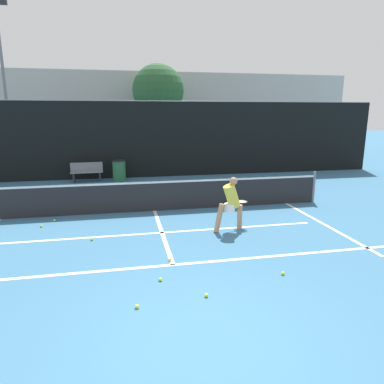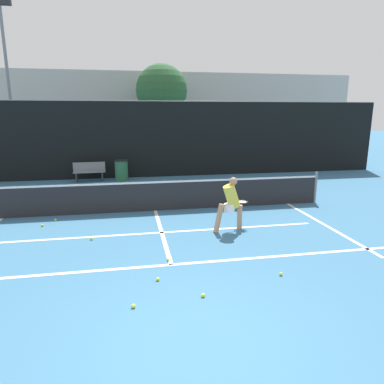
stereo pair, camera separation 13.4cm
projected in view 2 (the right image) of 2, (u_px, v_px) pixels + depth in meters
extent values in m
plane|color=teal|center=(195.00, 345.00, 4.57)|extent=(100.00, 100.00, 0.00)
cube|color=white|center=(171.00, 265.00, 6.99)|extent=(11.00, 0.10, 0.01)
cube|color=white|center=(162.00, 232.00, 8.87)|extent=(8.25, 0.10, 0.01)
cube|color=white|center=(162.00, 232.00, 8.92)|extent=(0.10, 4.05, 0.01)
cube|color=white|center=(320.00, 222.00, 9.73)|extent=(0.10, 5.05, 0.01)
cylinder|color=slate|center=(315.00, 187.00, 11.73)|extent=(0.09, 0.09, 1.07)
cube|color=#232326|center=(155.00, 196.00, 10.75)|extent=(11.00, 0.02, 0.95)
cube|color=white|center=(155.00, 182.00, 10.65)|extent=(11.00, 0.03, 0.06)
cube|color=black|center=(144.00, 140.00, 16.18)|extent=(24.00, 0.06, 3.54)
cylinder|color=slate|center=(143.00, 101.00, 15.77)|extent=(24.00, 0.04, 0.04)
cylinder|color=tan|center=(240.00, 217.00, 9.07)|extent=(0.13, 0.13, 0.66)
cylinder|color=tan|center=(219.00, 218.00, 8.83)|extent=(0.31, 0.19, 0.76)
cylinder|color=white|center=(229.00, 208.00, 8.88)|extent=(0.28, 0.28, 0.20)
cylinder|color=yellow|center=(232.00, 196.00, 8.84)|extent=(0.48, 0.34, 0.68)
sphere|color=tan|center=(233.00, 181.00, 8.76)|extent=(0.20, 0.20, 0.20)
cylinder|color=#262628|center=(232.00, 203.00, 9.15)|extent=(0.30, 0.09, 0.03)
torus|color=#262628|center=(242.00, 202.00, 9.27)|extent=(0.40, 0.40, 0.02)
cylinder|color=beige|center=(242.00, 202.00, 9.27)|extent=(0.31, 0.31, 0.01)
sphere|color=#D1E033|center=(281.00, 274.00, 6.52)|extent=(0.07, 0.07, 0.07)
sphere|color=#D1E033|center=(168.00, 260.00, 7.16)|extent=(0.07, 0.07, 0.07)
sphere|color=#D1E033|center=(42.00, 225.00, 9.34)|extent=(0.07, 0.07, 0.07)
sphere|color=#D1E033|center=(203.00, 295.00, 5.76)|extent=(0.07, 0.07, 0.07)
sphere|color=#D1E033|center=(158.00, 279.00, 6.32)|extent=(0.07, 0.07, 0.07)
sphere|color=#D1E033|center=(133.00, 306.00, 5.44)|extent=(0.07, 0.07, 0.07)
sphere|color=#D1E033|center=(92.00, 239.00, 8.35)|extent=(0.07, 0.07, 0.07)
sphere|color=#D1E033|center=(55.00, 220.00, 9.82)|extent=(0.07, 0.07, 0.07)
cube|color=slate|center=(89.00, 172.00, 15.35)|extent=(1.42, 0.43, 0.04)
cube|color=slate|center=(89.00, 167.00, 15.47)|extent=(1.40, 0.11, 0.42)
cube|color=#333338|center=(77.00, 177.00, 15.27)|extent=(0.06, 0.32, 0.44)
cube|color=#333338|center=(102.00, 176.00, 15.53)|extent=(0.06, 0.32, 0.44)
cylinder|color=#28603D|center=(122.00, 171.00, 15.56)|extent=(0.58, 0.58, 0.90)
cylinder|color=black|center=(121.00, 161.00, 15.45)|extent=(0.61, 0.61, 0.04)
cube|color=black|center=(176.00, 160.00, 19.35)|extent=(1.72, 4.23, 0.80)
cube|color=#1E2328|center=(177.00, 149.00, 18.99)|extent=(1.45, 2.54, 0.53)
cylinder|color=black|center=(186.00, 159.00, 20.81)|extent=(0.18, 0.60, 0.60)
cylinder|color=black|center=(194.00, 165.00, 18.21)|extent=(0.18, 0.60, 0.60)
cylinder|color=slate|center=(9.00, 91.00, 18.09)|extent=(0.16, 0.16, 8.32)
cylinder|color=brown|center=(162.00, 132.00, 24.91)|extent=(0.28, 0.28, 3.31)
sphere|color=#28562D|center=(162.00, 90.00, 24.25)|extent=(3.64, 3.64, 3.64)
cube|color=#B2ADA3|center=(136.00, 112.00, 27.68)|extent=(36.00, 2.40, 6.14)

